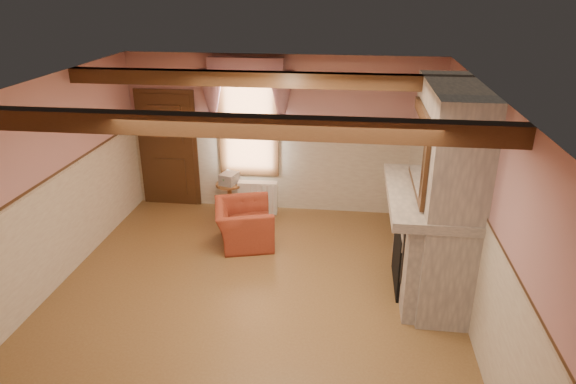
# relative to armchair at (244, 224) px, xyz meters

# --- Properties ---
(floor) EXTENTS (5.50, 6.00, 0.01)m
(floor) POSITION_rel_armchair_xyz_m (0.43, -1.55, -0.33)
(floor) COLOR brown
(floor) RESTS_ON ground
(ceiling) EXTENTS (5.50, 6.00, 0.01)m
(ceiling) POSITION_rel_armchair_xyz_m (0.43, -1.55, 2.47)
(ceiling) COLOR silver
(ceiling) RESTS_ON wall_back
(wall_back) EXTENTS (5.50, 0.02, 2.80)m
(wall_back) POSITION_rel_armchair_xyz_m (0.43, 1.45, 1.07)
(wall_back) COLOR #B17B7B
(wall_back) RESTS_ON floor
(wall_front) EXTENTS (5.50, 0.02, 2.80)m
(wall_front) POSITION_rel_armchair_xyz_m (0.43, -4.55, 1.07)
(wall_front) COLOR #B17B7B
(wall_front) RESTS_ON floor
(wall_left) EXTENTS (0.02, 6.00, 2.80)m
(wall_left) POSITION_rel_armchair_xyz_m (-2.32, -1.55, 1.07)
(wall_left) COLOR #B17B7B
(wall_left) RESTS_ON floor
(wall_right) EXTENTS (0.02, 6.00, 2.80)m
(wall_right) POSITION_rel_armchair_xyz_m (3.18, -1.55, 1.07)
(wall_right) COLOR #B17B7B
(wall_right) RESTS_ON floor
(wainscot) EXTENTS (5.50, 6.00, 1.50)m
(wainscot) POSITION_rel_armchair_xyz_m (0.43, -1.55, 0.42)
(wainscot) COLOR beige
(wainscot) RESTS_ON floor
(chair_rail) EXTENTS (5.50, 6.00, 0.08)m
(chair_rail) POSITION_rel_armchair_xyz_m (0.43, -1.55, 1.17)
(chair_rail) COLOR black
(chair_rail) RESTS_ON wainscot
(firebox) EXTENTS (0.20, 0.95, 0.90)m
(firebox) POSITION_rel_armchair_xyz_m (2.43, -0.95, 0.12)
(firebox) COLOR black
(firebox) RESTS_ON floor
(armchair) EXTENTS (1.13, 1.22, 0.66)m
(armchair) POSITION_rel_armchair_xyz_m (0.00, 0.00, 0.00)
(armchair) COLOR maroon
(armchair) RESTS_ON floor
(side_table) EXTENTS (0.50, 0.50, 0.55)m
(side_table) POSITION_rel_armchair_xyz_m (-0.50, 1.15, -0.06)
(side_table) COLOR brown
(side_table) RESTS_ON floor
(book_stack) EXTENTS (0.34, 0.38, 0.20)m
(book_stack) POSITION_rel_armchair_xyz_m (-0.49, 1.13, 0.32)
(book_stack) COLOR #B7AD8C
(book_stack) RESTS_ON side_table
(radiator) EXTENTS (0.71, 0.21, 0.60)m
(radiator) POSITION_rel_armchair_xyz_m (0.02, 1.15, -0.03)
(radiator) COLOR silver
(radiator) RESTS_ON floor
(bowl) EXTENTS (0.35, 0.35, 0.09)m
(bowl) POSITION_rel_armchair_xyz_m (2.67, -1.15, 1.13)
(bowl) COLOR brown
(bowl) RESTS_ON mantel
(mantel_clock) EXTENTS (0.14, 0.24, 0.20)m
(mantel_clock) POSITION_rel_armchair_xyz_m (2.67, -0.39, 1.19)
(mantel_clock) COLOR black
(mantel_clock) RESTS_ON mantel
(oil_lamp) EXTENTS (0.11, 0.11, 0.28)m
(oil_lamp) POSITION_rel_armchair_xyz_m (2.67, -0.64, 1.23)
(oil_lamp) COLOR gold
(oil_lamp) RESTS_ON mantel
(candle_red) EXTENTS (0.06, 0.06, 0.16)m
(candle_red) POSITION_rel_armchair_xyz_m (2.67, -1.42, 1.17)
(candle_red) COLOR #B22E15
(candle_red) RESTS_ON mantel
(jar_yellow) EXTENTS (0.06, 0.06, 0.12)m
(jar_yellow) POSITION_rel_armchair_xyz_m (2.67, -1.27, 1.15)
(jar_yellow) COLOR gold
(jar_yellow) RESTS_ON mantel
(fireplace) EXTENTS (0.85, 2.00, 2.80)m
(fireplace) POSITION_rel_armchair_xyz_m (2.85, -0.95, 1.07)
(fireplace) COLOR gray
(fireplace) RESTS_ON floor
(mantel) EXTENTS (1.05, 2.05, 0.12)m
(mantel) POSITION_rel_armchair_xyz_m (2.67, -0.95, 1.03)
(mantel) COLOR gray
(mantel) RESTS_ON fireplace
(overmantel_mirror) EXTENTS (0.06, 1.44, 1.04)m
(overmantel_mirror) POSITION_rel_armchair_xyz_m (2.49, -0.95, 1.64)
(overmantel_mirror) COLOR silver
(overmantel_mirror) RESTS_ON fireplace
(door) EXTENTS (1.10, 0.10, 2.10)m
(door) POSITION_rel_armchair_xyz_m (-1.67, 1.39, 0.72)
(door) COLOR black
(door) RESTS_ON floor
(window) EXTENTS (1.06, 0.08, 2.02)m
(window) POSITION_rel_armchair_xyz_m (-0.17, 1.42, 1.32)
(window) COLOR white
(window) RESTS_ON wall_back
(window_drapes) EXTENTS (1.30, 0.14, 1.40)m
(window_drapes) POSITION_rel_armchair_xyz_m (-0.17, 1.33, 1.92)
(window_drapes) COLOR gray
(window_drapes) RESTS_ON wall_back
(ceiling_beam_front) EXTENTS (5.50, 0.18, 0.20)m
(ceiling_beam_front) POSITION_rel_armchair_xyz_m (0.43, -2.75, 2.37)
(ceiling_beam_front) COLOR black
(ceiling_beam_front) RESTS_ON ceiling
(ceiling_beam_back) EXTENTS (5.50, 0.18, 0.20)m
(ceiling_beam_back) POSITION_rel_armchair_xyz_m (0.43, -0.35, 2.37)
(ceiling_beam_back) COLOR black
(ceiling_beam_back) RESTS_ON ceiling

